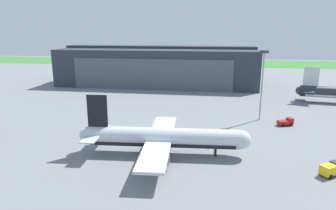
{
  "coord_description": "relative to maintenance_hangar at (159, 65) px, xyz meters",
  "views": [
    {
      "loc": [
        15.84,
        -66.91,
        26.43
      ],
      "look_at": [
        2.38,
        20.37,
        4.23
      ],
      "focal_mm": 32.09,
      "sensor_mm": 36.0,
      "label": 1
    }
  ],
  "objects": [
    {
      "name": "maintenance_hangar",
      "position": [
        0.0,
        0.0,
        0.0
      ],
      "size": [
        94.55,
        40.12,
        18.63
      ],
      "color": "#2D333D",
      "rests_on": "ground_plane"
    },
    {
      "name": "baggage_tug",
      "position": [
        48.33,
        -64.65,
        -7.8
      ],
      "size": [
        4.69,
        3.51,
        2.14
      ],
      "color": "#AD1E19",
      "rests_on": "ground_plane"
    },
    {
      "name": "pushback_tractor",
      "position": [
        49.77,
        -94.99,
        -7.55
      ],
      "size": [
        4.44,
        3.98,
        2.42
      ],
      "color": "#2D2D33",
      "rests_on": "ground_plane"
    },
    {
      "name": "ground_plane",
      "position": [
        11.8,
        -83.2,
        -8.86
      ],
      "size": [
        440.0,
        440.0,
        0.0
      ],
      "primitive_type": "plane",
      "color": "slate"
    },
    {
      "name": "airliner_near_right",
      "position": [
        17.32,
        -90.09,
        -5.06
      ],
      "size": [
        36.98,
        32.45,
        13.02
      ],
      "color": "silver",
      "rests_on": "ground_plane"
    },
    {
      "name": "apron_light_mast",
      "position": [
        41.71,
        -59.94,
        3.15
      ],
      "size": [
        2.4,
        0.5,
        20.68
      ],
      "color": "#99999E",
      "rests_on": "ground_plane"
    },
    {
      "name": "grass_field_strip",
      "position": [
        11.8,
        100.96,
        -8.82
      ],
      "size": [
        440.0,
        56.0,
        0.08
      ],
      "primitive_type": "cube",
      "color": "#3C7A34",
      "rests_on": "ground_plane"
    }
  ]
}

